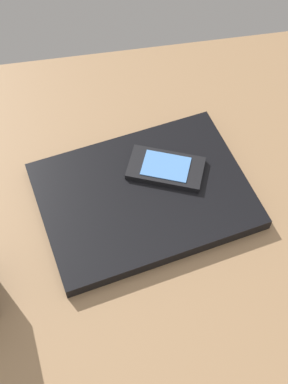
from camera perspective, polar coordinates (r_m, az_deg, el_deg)
The scene contains 3 objects.
desk_surface at distance 81.58cm, azimuth -5.59°, elevation -5.58°, with size 120.00×80.00×3.00cm, color #9E7751.
laptop_closed at distance 82.73cm, azimuth -0.00°, elevation -0.38°, with size 31.70×23.32×2.05cm, color black.
cell_phone_on_laptop at distance 83.92cm, azimuth 2.34°, elevation 2.57°, with size 13.21×10.34×1.09cm.
Camera 1 is at (-1.30, 39.15, 73.06)cm, focal length 50.06 mm.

